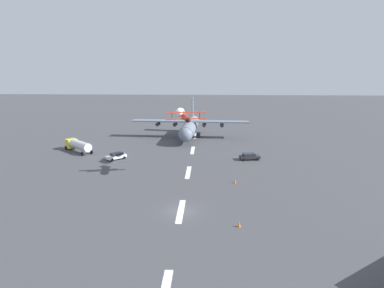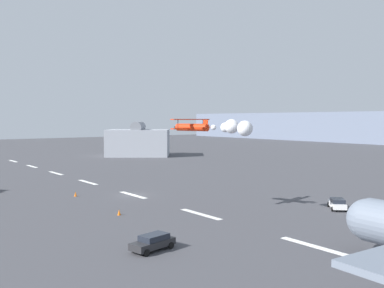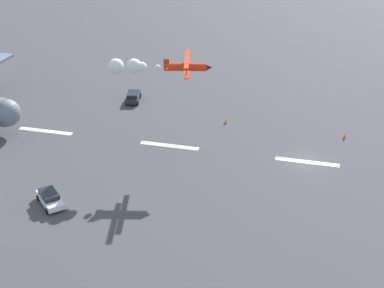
{
  "view_description": "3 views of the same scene",
  "coord_description": "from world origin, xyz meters",
  "px_view_note": "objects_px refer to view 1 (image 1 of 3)",
  "views": [
    {
      "loc": [
        -43.11,
        -3.79,
        20.03
      ],
      "look_at": [
        32.92,
        0.0,
        2.38
      ],
      "focal_mm": 30.1,
      "sensor_mm": 36.0,
      "label": 1
    },
    {
      "loc": [
        63.03,
        -34.81,
        12.41
      ],
      "look_at": [
        15.76,
        0.31,
        9.06
      ],
      "focal_mm": 41.25,
      "sensor_mm": 36.0,
      "label": 2
    },
    {
      "loc": [
        -1.69,
        64.85,
        34.64
      ],
      "look_at": [
        14.33,
        2.61,
        2.01
      ],
      "focal_mm": 53.58,
      "sensor_mm": 36.0,
      "label": 3
    }
  ],
  "objects_px": {
    "stunt_biplane_red": "(182,114)",
    "traffic_cone_far": "(235,181)",
    "cargo_transport_plane": "(189,127)",
    "traffic_cone_near": "(239,224)",
    "airport_staff_sedan": "(116,156)",
    "fuel_tanker_truck": "(78,145)",
    "followme_car_yellow": "(249,156)"
  },
  "relations": [
    {
      "from": "airport_staff_sedan",
      "to": "traffic_cone_far",
      "type": "height_order",
      "value": "airport_staff_sedan"
    },
    {
      "from": "cargo_transport_plane",
      "to": "followme_car_yellow",
      "type": "relative_size",
      "value": 7.32
    },
    {
      "from": "stunt_biplane_red",
      "to": "fuel_tanker_truck",
      "type": "xyz_separation_m",
      "value": [
        12.73,
        26.98,
        -9.62
      ]
    },
    {
      "from": "followme_car_yellow",
      "to": "traffic_cone_far",
      "type": "relative_size",
      "value": 6.37
    },
    {
      "from": "stunt_biplane_red",
      "to": "traffic_cone_near",
      "type": "xyz_separation_m",
      "value": [
        -24.88,
        -9.46,
        -10.99
      ]
    },
    {
      "from": "cargo_transport_plane",
      "to": "traffic_cone_near",
      "type": "distance_m",
      "value": 56.0
    },
    {
      "from": "cargo_transport_plane",
      "to": "airport_staff_sedan",
      "type": "bearing_deg",
      "value": 147.26
    },
    {
      "from": "cargo_transport_plane",
      "to": "airport_staff_sedan",
      "type": "height_order",
      "value": "cargo_transport_plane"
    },
    {
      "from": "airport_staff_sedan",
      "to": "traffic_cone_near",
      "type": "bearing_deg",
      "value": -141.32
    },
    {
      "from": "airport_staff_sedan",
      "to": "followme_car_yellow",
      "type": "bearing_deg",
      "value": -87.91
    },
    {
      "from": "stunt_biplane_red",
      "to": "followme_car_yellow",
      "type": "xyz_separation_m",
      "value": [
        7.45,
        -14.77,
        -10.55
      ]
    },
    {
      "from": "followme_car_yellow",
      "to": "traffic_cone_far",
      "type": "bearing_deg",
      "value": 163.95
    },
    {
      "from": "followme_car_yellow",
      "to": "traffic_cone_far",
      "type": "xyz_separation_m",
      "value": [
        -15.67,
        4.51,
        -0.44
      ]
    },
    {
      "from": "fuel_tanker_truck",
      "to": "traffic_cone_near",
      "type": "height_order",
      "value": "fuel_tanker_truck"
    },
    {
      "from": "cargo_transport_plane",
      "to": "traffic_cone_near",
      "type": "bearing_deg",
      "value": -170.05
    },
    {
      "from": "cargo_transport_plane",
      "to": "followme_car_yellow",
      "type": "height_order",
      "value": "cargo_transport_plane"
    },
    {
      "from": "traffic_cone_near",
      "to": "traffic_cone_far",
      "type": "distance_m",
      "value": 16.68
    },
    {
      "from": "cargo_transport_plane",
      "to": "stunt_biplane_red",
      "type": "relative_size",
      "value": 2.77
    },
    {
      "from": "fuel_tanker_truck",
      "to": "traffic_cone_far",
      "type": "height_order",
      "value": "fuel_tanker_truck"
    },
    {
      "from": "traffic_cone_near",
      "to": "traffic_cone_far",
      "type": "relative_size",
      "value": 1.0
    },
    {
      "from": "stunt_biplane_red",
      "to": "fuel_tanker_truck",
      "type": "bearing_deg",
      "value": 64.74
    },
    {
      "from": "followme_car_yellow",
      "to": "traffic_cone_far",
      "type": "distance_m",
      "value": 16.31
    },
    {
      "from": "stunt_biplane_red",
      "to": "cargo_transport_plane",
      "type": "bearing_deg",
      "value": 0.39
    },
    {
      "from": "cargo_transport_plane",
      "to": "traffic_cone_far",
      "type": "relative_size",
      "value": 46.58
    },
    {
      "from": "airport_staff_sedan",
      "to": "traffic_cone_near",
      "type": "xyz_separation_m",
      "value": [
        -31.22,
        -25.0,
        -0.44
      ]
    },
    {
      "from": "followme_car_yellow",
      "to": "airport_staff_sedan",
      "type": "relative_size",
      "value": 1.08
    },
    {
      "from": "airport_staff_sedan",
      "to": "traffic_cone_near",
      "type": "height_order",
      "value": "airport_staff_sedan"
    },
    {
      "from": "followme_car_yellow",
      "to": "airport_staff_sedan",
      "type": "bearing_deg",
      "value": 92.09
    },
    {
      "from": "followme_car_yellow",
      "to": "traffic_cone_far",
      "type": "height_order",
      "value": "followme_car_yellow"
    },
    {
      "from": "stunt_biplane_red",
      "to": "traffic_cone_far",
      "type": "bearing_deg",
      "value": -128.71
    },
    {
      "from": "stunt_biplane_red",
      "to": "traffic_cone_far",
      "type": "xyz_separation_m",
      "value": [
        -8.22,
        -10.26,
        -10.99
      ]
    },
    {
      "from": "fuel_tanker_truck",
      "to": "followme_car_yellow",
      "type": "bearing_deg",
      "value": -97.21
    }
  ]
}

